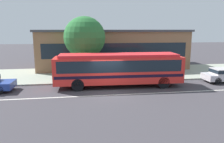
{
  "coord_description": "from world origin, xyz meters",
  "views": [
    {
      "loc": [
        -2.14,
        -16.32,
        4.87
      ],
      "look_at": [
        0.57,
        1.77,
        1.3
      ],
      "focal_mm": 34.84,
      "sensor_mm": 36.0,
      "label": 1
    }
  ],
  "objects_px": {
    "pedestrian_waiting_near_sign": "(106,67)",
    "bus_stop_sign": "(148,63)",
    "transit_bus": "(119,68)",
    "street_tree_near_stop": "(85,37)"
  },
  "relations": [
    {
      "from": "pedestrian_waiting_near_sign",
      "to": "bus_stop_sign",
      "type": "distance_m",
      "value": 4.22
    },
    {
      "from": "transit_bus",
      "to": "pedestrian_waiting_near_sign",
      "type": "height_order",
      "value": "transit_bus"
    },
    {
      "from": "bus_stop_sign",
      "to": "street_tree_near_stop",
      "type": "bearing_deg",
      "value": 164.72
    },
    {
      "from": "transit_bus",
      "to": "bus_stop_sign",
      "type": "bearing_deg",
      "value": 31.78
    },
    {
      "from": "bus_stop_sign",
      "to": "street_tree_near_stop",
      "type": "relative_size",
      "value": 0.4
    },
    {
      "from": "bus_stop_sign",
      "to": "street_tree_near_stop",
      "type": "height_order",
      "value": "street_tree_near_stop"
    },
    {
      "from": "transit_bus",
      "to": "bus_stop_sign",
      "type": "distance_m",
      "value": 3.88
    },
    {
      "from": "transit_bus",
      "to": "bus_stop_sign",
      "type": "height_order",
      "value": "transit_bus"
    },
    {
      "from": "transit_bus",
      "to": "street_tree_near_stop",
      "type": "distance_m",
      "value": 5.2
    },
    {
      "from": "transit_bus",
      "to": "street_tree_near_stop",
      "type": "bearing_deg",
      "value": 126.54
    }
  ]
}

